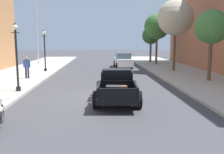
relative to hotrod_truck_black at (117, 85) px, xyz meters
name	(u,v)px	position (x,y,z in m)	size (l,w,h in m)	color
ground_plane	(106,97)	(-0.51, 0.67, -0.75)	(140.00, 140.00, 0.00)	#3D3D42
hotrod_truck_black	(117,85)	(0.00, 0.00, 0.00)	(2.37, 5.01, 1.58)	black
car_background_white	(123,61)	(1.82, 15.57, 0.01)	(2.00, 4.37, 1.65)	silver
pedestrian_sidewalk_left	(27,66)	(-6.40, 6.67, 0.33)	(0.53, 0.22, 1.65)	#232847
street_lamp_near	(16,52)	(-5.51, 1.82, 1.63)	(0.50, 0.32, 3.85)	black
street_lamp_far	(45,47)	(-6.02, 11.28, 1.63)	(0.50, 0.32, 3.85)	black
flagpole	(38,17)	(-8.05, 17.79, 5.02)	(1.74, 0.16, 9.16)	#B2B2B7
street_tree_nearest	(212,27)	(7.05, 4.98, 3.18)	(2.38, 2.38, 5.01)	brown
street_tree_second	(176,18)	(6.24, 10.82, 4.38)	(3.35, 3.35, 6.68)	brown
street_tree_third	(157,27)	(6.21, 18.05, 3.97)	(3.12, 3.12, 6.16)	brown
street_tree_farthest	(151,36)	(5.97, 20.39, 2.93)	(2.31, 2.31, 4.72)	brown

